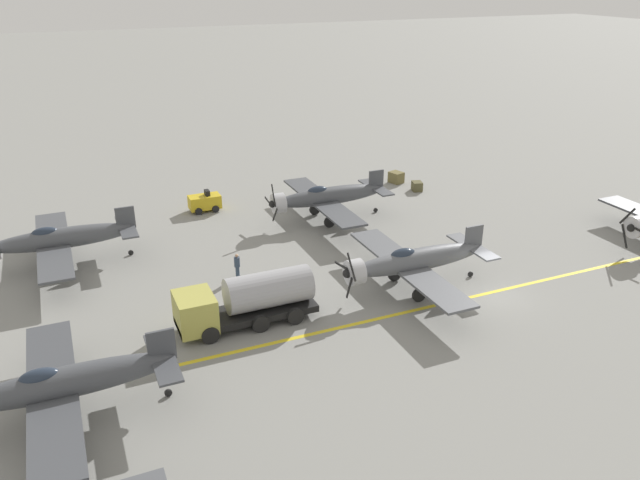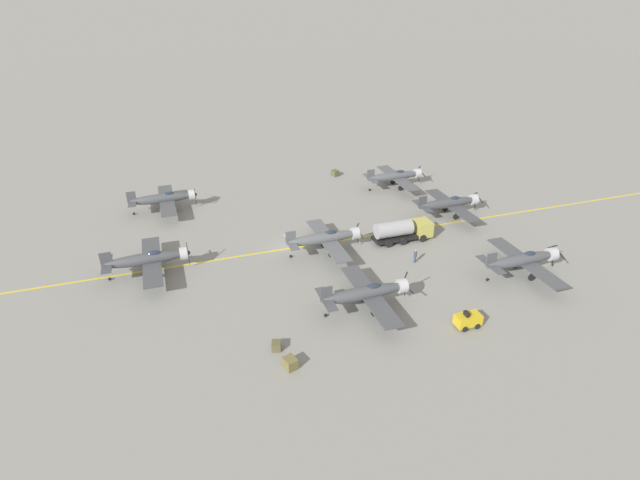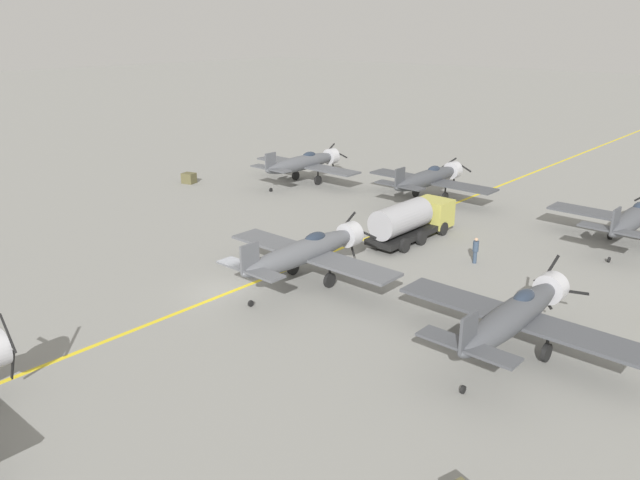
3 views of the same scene
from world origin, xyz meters
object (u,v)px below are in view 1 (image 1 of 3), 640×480
at_px(airplane_mid_center, 413,261).
at_px(fuel_tanker, 246,300).
at_px(airplane_far_right, 58,239).
at_px(tow_tractor, 205,202).
at_px(airplane_far_center, 60,384).
at_px(supply_crate_outboard, 417,186).
at_px(airplane_mid_right, 326,197).
at_px(ground_crew_walking, 237,265).
at_px(supply_crate_mid_lane, 396,177).

height_order(airplane_mid_center, fuel_tanker, airplane_mid_center).
distance_m(airplane_far_right, tow_tractor, 13.37).
distance_m(airplane_far_center, supply_crate_outboard, 37.79).
distance_m(airplane_mid_right, ground_crew_walking, 11.91).
bearing_deg(ground_crew_walking, airplane_far_center, 133.65).
bearing_deg(airplane_far_right, fuel_tanker, -136.30).
bearing_deg(ground_crew_walking, airplane_far_right, 58.31).
xyz_separation_m(airplane_mid_center, supply_crate_mid_lane, (19.24, -9.92, -1.49)).
relative_size(airplane_far_center, ground_crew_walking, 6.93).
distance_m(airplane_far_center, airplane_mid_center, 21.32).
relative_size(airplane_far_right, ground_crew_walking, 6.93).
bearing_deg(airplane_mid_center, tow_tractor, 18.32).
xyz_separation_m(supply_crate_mid_lane, supply_crate_outboard, (-2.81, -0.58, -0.09)).
height_order(airplane_mid_center, airplane_far_right, same).
distance_m(fuel_tanker, tow_tractor, 18.97).
distance_m(airplane_far_right, ground_crew_walking, 12.42).
height_order(fuel_tanker, supply_crate_outboard, fuel_tanker).
distance_m(airplane_mid_center, airplane_far_right, 23.71).
bearing_deg(airplane_mid_right, airplane_mid_center, 168.54).
relative_size(airplane_mid_right, airplane_far_right, 1.00).
relative_size(airplane_mid_right, ground_crew_walking, 6.93).
distance_m(airplane_far_right, supply_crate_outboard, 30.98).
bearing_deg(supply_crate_mid_lane, airplane_far_right, 102.69).
height_order(airplane_far_center, supply_crate_mid_lane, airplane_far_center).
height_order(airplane_mid_right, fuel_tanker, airplane_mid_right).
distance_m(airplane_mid_right, tow_tractor, 10.44).
relative_size(airplane_far_center, supply_crate_outboard, 11.78).
height_order(airplane_far_right, supply_crate_outboard, airplane_far_right).
xyz_separation_m(ground_crew_walking, supply_crate_mid_lane, (13.28, -19.57, -0.43)).
height_order(tow_tractor, supply_crate_outboard, tow_tractor).
relative_size(airplane_far_center, airplane_mid_center, 1.00).
bearing_deg(supply_crate_outboard, fuel_tanker, 127.28).
height_order(airplane_far_right, supply_crate_mid_lane, airplane_far_right).
height_order(airplane_mid_right, ground_crew_walking, airplane_mid_right).
xyz_separation_m(fuel_tanker, tow_tractor, (18.82, -2.19, -0.72)).
distance_m(ground_crew_walking, supply_crate_outboard, 22.72).
height_order(airplane_mid_right, airplane_far_right, airplane_mid_right).
relative_size(airplane_mid_right, fuel_tanker, 1.50).
bearing_deg(supply_crate_mid_lane, tow_tractor, 90.61).
xyz_separation_m(airplane_mid_center, ground_crew_walking, (5.96, 9.64, -1.07)).
xyz_separation_m(fuel_tanker, supply_crate_mid_lane, (19.02, -20.71, -0.99)).
bearing_deg(tow_tractor, ground_crew_walking, 175.45).
height_order(airplane_far_right, tow_tractor, airplane_far_right).
bearing_deg(supply_crate_mid_lane, airplane_mid_right, 121.59).
bearing_deg(ground_crew_walking, fuel_tanker, 168.72).
relative_size(airplane_mid_center, fuel_tanker, 1.50).
distance_m(airplane_mid_right, supply_crate_mid_lane, 11.90).
bearing_deg(supply_crate_outboard, airplane_mid_right, 107.60).
relative_size(airplane_far_center, airplane_mid_right, 1.00).
height_order(ground_crew_walking, supply_crate_mid_lane, ground_crew_walking).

